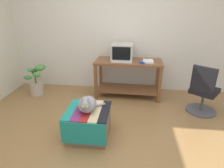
{
  "coord_description": "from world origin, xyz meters",
  "views": [
    {
      "loc": [
        0.32,
        -2.15,
        1.78
      ],
      "look_at": [
        -0.01,
        0.85,
        0.55
      ],
      "focal_mm": 30.37,
      "sensor_mm": 36.0,
      "label": 1
    }
  ],
  "objects_px": {
    "stapler": "(142,63)",
    "tv_monitor": "(122,52)",
    "desk": "(128,72)",
    "keyboard": "(122,62)",
    "cat": "(87,104)",
    "ottoman_with_blanket": "(89,123)",
    "book": "(148,61)",
    "potted_plant": "(37,82)",
    "office_chair": "(203,93)"
  },
  "relations": [
    {
      "from": "keyboard",
      "to": "ottoman_with_blanket",
      "type": "bearing_deg",
      "value": -103.62
    },
    {
      "from": "keyboard",
      "to": "office_chair",
      "type": "bearing_deg",
      "value": -14.32
    },
    {
      "from": "tv_monitor",
      "to": "ottoman_with_blanket",
      "type": "height_order",
      "value": "tv_monitor"
    },
    {
      "from": "keyboard",
      "to": "potted_plant",
      "type": "distance_m",
      "value": 1.89
    },
    {
      "from": "book",
      "to": "stapler",
      "type": "relative_size",
      "value": 2.36
    },
    {
      "from": "desk",
      "to": "potted_plant",
      "type": "bearing_deg",
      "value": -173.51
    },
    {
      "from": "tv_monitor",
      "to": "stapler",
      "type": "xyz_separation_m",
      "value": [
        0.39,
        -0.28,
        -0.14
      ]
    },
    {
      "from": "tv_monitor",
      "to": "book",
      "type": "xyz_separation_m",
      "value": [
        0.53,
        -0.13,
        -0.14
      ]
    },
    {
      "from": "desk",
      "to": "ottoman_with_blanket",
      "type": "xyz_separation_m",
      "value": [
        -0.52,
        -1.46,
        -0.31
      ]
    },
    {
      "from": "tv_monitor",
      "to": "office_chair",
      "type": "bearing_deg",
      "value": -22.42
    },
    {
      "from": "tv_monitor",
      "to": "office_chair",
      "type": "xyz_separation_m",
      "value": [
        1.47,
        -0.66,
        -0.54
      ]
    },
    {
      "from": "potted_plant",
      "to": "stapler",
      "type": "height_order",
      "value": "stapler"
    },
    {
      "from": "book",
      "to": "potted_plant",
      "type": "bearing_deg",
      "value": -176.46
    },
    {
      "from": "potted_plant",
      "to": "office_chair",
      "type": "height_order",
      "value": "office_chair"
    },
    {
      "from": "potted_plant",
      "to": "keyboard",
      "type": "bearing_deg",
      "value": 0.86
    },
    {
      "from": "book",
      "to": "ottoman_with_blanket",
      "type": "distance_m",
      "value": 1.76
    },
    {
      "from": "ottoman_with_blanket",
      "to": "stapler",
      "type": "height_order",
      "value": "stapler"
    },
    {
      "from": "ottoman_with_blanket",
      "to": "stapler",
      "type": "relative_size",
      "value": 5.72
    },
    {
      "from": "tv_monitor",
      "to": "cat",
      "type": "relative_size",
      "value": 1.11
    },
    {
      "from": "stapler",
      "to": "tv_monitor",
      "type": "bearing_deg",
      "value": 95.89
    },
    {
      "from": "potted_plant",
      "to": "ottoman_with_blanket",
      "type": "bearing_deg",
      "value": -42.16
    },
    {
      "from": "desk",
      "to": "potted_plant",
      "type": "distance_m",
      "value": 1.97
    },
    {
      "from": "ottoman_with_blanket",
      "to": "potted_plant",
      "type": "bearing_deg",
      "value": 137.84
    },
    {
      "from": "stapler",
      "to": "desk",
      "type": "bearing_deg",
      "value": 93.21
    },
    {
      "from": "tv_monitor",
      "to": "stapler",
      "type": "bearing_deg",
      "value": -33.57
    },
    {
      "from": "tv_monitor",
      "to": "desk",
      "type": "bearing_deg",
      "value": -27.87
    },
    {
      "from": "keyboard",
      "to": "potted_plant",
      "type": "xyz_separation_m",
      "value": [
        -1.83,
        -0.03,
        -0.49
      ]
    },
    {
      "from": "ottoman_with_blanket",
      "to": "cat",
      "type": "xyz_separation_m",
      "value": [
        0.0,
        -0.03,
        0.32
      ]
    },
    {
      "from": "keyboard",
      "to": "book",
      "type": "relative_size",
      "value": 1.54
    },
    {
      "from": "ottoman_with_blanket",
      "to": "cat",
      "type": "bearing_deg",
      "value": -84.05
    },
    {
      "from": "tv_monitor",
      "to": "cat",
      "type": "height_order",
      "value": "tv_monitor"
    },
    {
      "from": "ottoman_with_blanket",
      "to": "cat",
      "type": "relative_size",
      "value": 1.56
    },
    {
      "from": "tv_monitor",
      "to": "cat",
      "type": "distance_m",
      "value": 1.66
    },
    {
      "from": "stapler",
      "to": "keyboard",
      "type": "bearing_deg",
      "value": 120.6
    },
    {
      "from": "keyboard",
      "to": "stapler",
      "type": "bearing_deg",
      "value": -7.74
    },
    {
      "from": "potted_plant",
      "to": "stapler",
      "type": "xyz_separation_m",
      "value": [
        2.21,
        -0.04,
        0.5
      ]
    },
    {
      "from": "ottoman_with_blanket",
      "to": "stapler",
      "type": "distance_m",
      "value": 1.58
    },
    {
      "from": "desk",
      "to": "keyboard",
      "type": "xyz_separation_m",
      "value": [
        -0.12,
        -0.13,
        0.26
      ]
    },
    {
      "from": "cat",
      "to": "stapler",
      "type": "distance_m",
      "value": 1.52
    },
    {
      "from": "desk",
      "to": "cat",
      "type": "bearing_deg",
      "value": -107.28
    },
    {
      "from": "desk",
      "to": "stapler",
      "type": "relative_size",
      "value": 12.4
    },
    {
      "from": "desk",
      "to": "book",
      "type": "height_order",
      "value": "book"
    },
    {
      "from": "tv_monitor",
      "to": "office_chair",
      "type": "distance_m",
      "value": 1.7
    },
    {
      "from": "potted_plant",
      "to": "stapler",
      "type": "relative_size",
      "value": 5.94
    },
    {
      "from": "book",
      "to": "stapler",
      "type": "distance_m",
      "value": 0.2
    },
    {
      "from": "keyboard",
      "to": "potted_plant",
      "type": "height_order",
      "value": "keyboard"
    },
    {
      "from": "book",
      "to": "desk",
      "type": "bearing_deg",
      "value": 172.66
    },
    {
      "from": "tv_monitor",
      "to": "stapler",
      "type": "distance_m",
      "value": 0.5
    },
    {
      "from": "office_chair",
      "to": "stapler",
      "type": "distance_m",
      "value": 1.21
    },
    {
      "from": "tv_monitor",
      "to": "office_chair",
      "type": "height_order",
      "value": "tv_monitor"
    }
  ]
}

